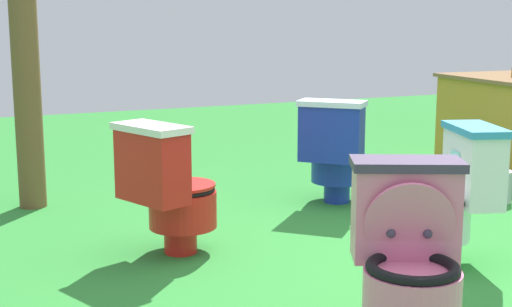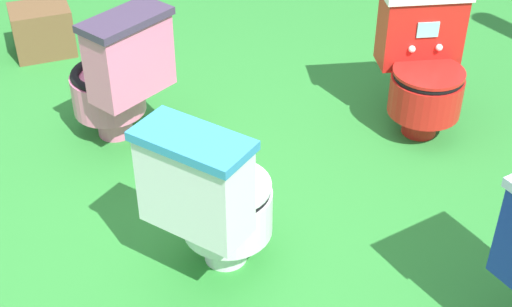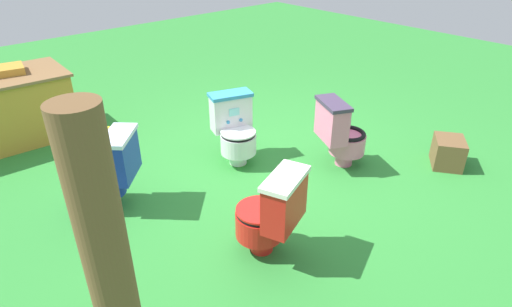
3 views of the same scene
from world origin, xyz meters
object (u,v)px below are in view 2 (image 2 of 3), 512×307
(toilet_white, at_px, (213,198))
(small_crate, at_px, (42,30))
(toilet_red, at_px, (424,64))
(toilet_pink, at_px, (118,76))

(toilet_white, bearing_deg, small_crate, 153.85)
(toilet_red, height_order, small_crate, toilet_red)
(toilet_red, xyz_separation_m, small_crate, (2.30, -0.26, -0.22))
(toilet_pink, distance_m, small_crate, 1.16)
(toilet_red, bearing_deg, toilet_pink, -2.00)
(small_crate, bearing_deg, toilet_pink, 138.01)
(toilet_white, xyz_separation_m, toilet_red, (-0.72, -1.29, 0.00))
(toilet_white, bearing_deg, toilet_pink, 151.22)
(toilet_white, xyz_separation_m, small_crate, (1.58, -1.55, -0.22))
(toilet_pink, bearing_deg, small_crate, 73.56)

